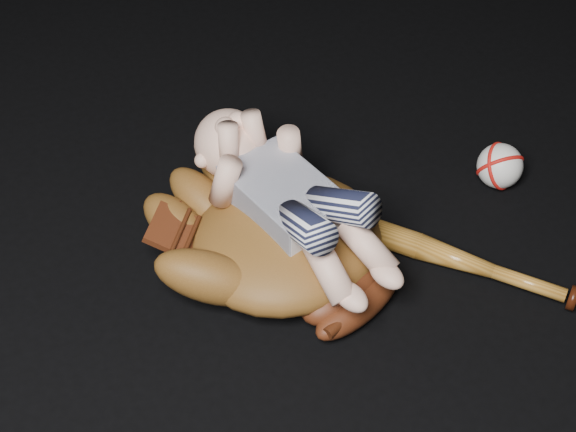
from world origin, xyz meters
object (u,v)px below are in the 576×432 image
at_px(newborn_baby, 297,199).
at_px(baseball_glove, 286,233).
at_px(baseball, 500,166).
at_px(baseball_bat, 434,252).

bearing_deg(newborn_baby, baseball_glove, 166.37).
bearing_deg(newborn_baby, baseball, -10.62).
bearing_deg(baseball, newborn_baby, -176.75).
bearing_deg(baseball_glove, newborn_baby, -21.03).
relative_size(newborn_baby, baseball, 5.34).
xyz_separation_m(baseball_glove, baseball_bat, (0.20, -0.08, -0.04)).
relative_size(baseball_glove, baseball, 5.55).
height_order(baseball_glove, baseball_bat, baseball_glove).
height_order(newborn_baby, baseball, newborn_baby).
relative_size(baseball_glove, baseball_bat, 0.95).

